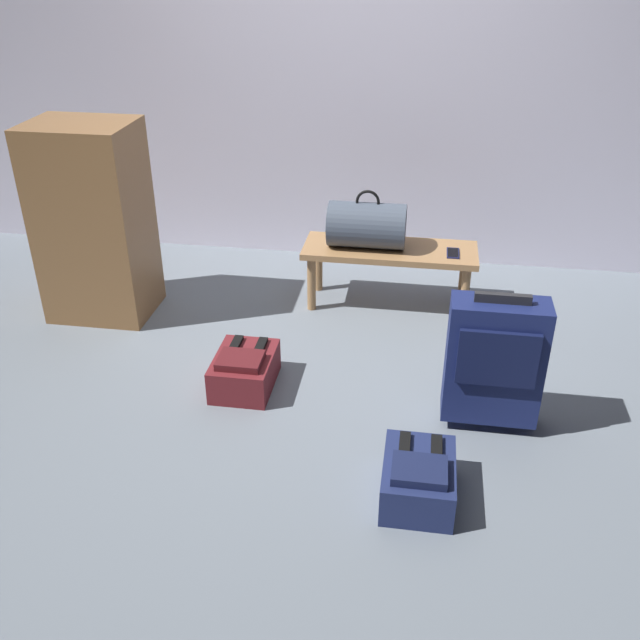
{
  "coord_description": "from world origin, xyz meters",
  "views": [
    {
      "loc": [
        0.5,
        -2.9,
        1.98
      ],
      "look_at": [
        0.02,
        0.16,
        0.25
      ],
      "focal_mm": 39.46,
      "sensor_mm": 36.0,
      "label": 1
    }
  ],
  "objects_px": {
    "backpack_maroon": "(244,370)",
    "backpack_navy": "(418,478)",
    "cell_phone": "(453,253)",
    "suitcase_upright_navy": "(494,360)",
    "duffel_bag_slate": "(367,225)",
    "bench": "(390,256)",
    "side_cabinet": "(94,222)"
  },
  "relations": [
    {
      "from": "suitcase_upright_navy",
      "to": "backpack_navy",
      "type": "xyz_separation_m",
      "value": [
        -0.29,
        -0.53,
        -0.25
      ]
    },
    {
      "from": "backpack_maroon",
      "to": "backpack_navy",
      "type": "height_order",
      "value": "same"
    },
    {
      "from": "bench",
      "to": "duffel_bag_slate",
      "type": "height_order",
      "value": "duffel_bag_slate"
    },
    {
      "from": "cell_phone",
      "to": "backpack_navy",
      "type": "xyz_separation_m",
      "value": [
        -0.12,
        -1.59,
        -0.28
      ]
    },
    {
      "from": "bench",
      "to": "suitcase_upright_navy",
      "type": "distance_m",
      "value": 1.22
    },
    {
      "from": "bench",
      "to": "backpack_navy",
      "type": "distance_m",
      "value": 1.66
    },
    {
      "from": "cell_phone",
      "to": "backpack_maroon",
      "type": "relative_size",
      "value": 0.38
    },
    {
      "from": "duffel_bag_slate",
      "to": "side_cabinet",
      "type": "bearing_deg",
      "value": -167.67
    },
    {
      "from": "bench",
      "to": "side_cabinet",
      "type": "bearing_deg",
      "value": -168.69
    },
    {
      "from": "bench",
      "to": "suitcase_upright_navy",
      "type": "relative_size",
      "value": 1.52
    },
    {
      "from": "cell_phone",
      "to": "side_cabinet",
      "type": "relative_size",
      "value": 0.13
    },
    {
      "from": "cell_phone",
      "to": "duffel_bag_slate",
      "type": "bearing_deg",
      "value": 176.19
    },
    {
      "from": "suitcase_upright_navy",
      "to": "side_cabinet",
      "type": "height_order",
      "value": "side_cabinet"
    },
    {
      "from": "bench",
      "to": "side_cabinet",
      "type": "xyz_separation_m",
      "value": [
        -1.63,
        -0.33,
        0.24
      ]
    },
    {
      "from": "cell_phone",
      "to": "backpack_navy",
      "type": "relative_size",
      "value": 0.38
    },
    {
      "from": "duffel_bag_slate",
      "to": "side_cabinet",
      "type": "xyz_separation_m",
      "value": [
        -1.49,
        -0.33,
        0.05
      ]
    },
    {
      "from": "backpack_maroon",
      "to": "backpack_navy",
      "type": "xyz_separation_m",
      "value": [
        0.86,
        -0.65,
        0.0
      ]
    },
    {
      "from": "backpack_navy",
      "to": "side_cabinet",
      "type": "height_order",
      "value": "side_cabinet"
    },
    {
      "from": "bench",
      "to": "side_cabinet",
      "type": "relative_size",
      "value": 0.91
    },
    {
      "from": "bench",
      "to": "cell_phone",
      "type": "height_order",
      "value": "cell_phone"
    },
    {
      "from": "cell_phone",
      "to": "backpack_navy",
      "type": "distance_m",
      "value": 1.62
    },
    {
      "from": "suitcase_upright_navy",
      "to": "duffel_bag_slate",
      "type": "bearing_deg",
      "value": 121.25
    },
    {
      "from": "bench",
      "to": "backpack_maroon",
      "type": "distance_m",
      "value": 1.18
    },
    {
      "from": "cell_phone",
      "to": "backpack_navy",
      "type": "bearing_deg",
      "value": -94.43
    },
    {
      "from": "suitcase_upright_navy",
      "to": "backpack_maroon",
      "type": "height_order",
      "value": "suitcase_upright_navy"
    },
    {
      "from": "bench",
      "to": "cell_phone",
      "type": "distance_m",
      "value": 0.36
    },
    {
      "from": "bench",
      "to": "cell_phone",
      "type": "xyz_separation_m",
      "value": [
        0.36,
        -0.03,
        0.06
      ]
    },
    {
      "from": "side_cabinet",
      "to": "suitcase_upright_navy",
      "type": "bearing_deg",
      "value": -19.67
    },
    {
      "from": "backpack_navy",
      "to": "cell_phone",
      "type": "bearing_deg",
      "value": 85.57
    },
    {
      "from": "duffel_bag_slate",
      "to": "backpack_navy",
      "type": "relative_size",
      "value": 1.16
    },
    {
      "from": "bench",
      "to": "duffel_bag_slate",
      "type": "xyz_separation_m",
      "value": [
        -0.14,
        0.0,
        0.19
      ]
    },
    {
      "from": "suitcase_upright_navy",
      "to": "side_cabinet",
      "type": "bearing_deg",
      "value": 160.33
    }
  ]
}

